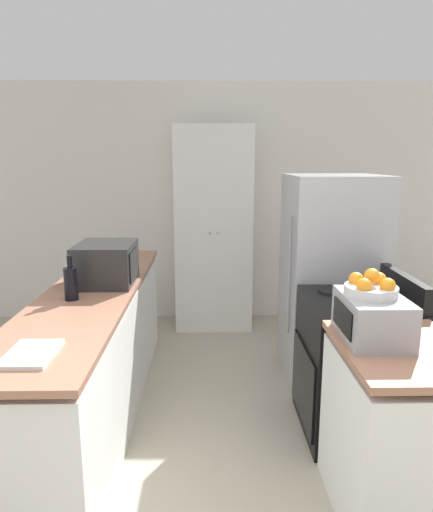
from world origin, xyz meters
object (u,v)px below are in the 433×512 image
object	(u,v)px
refrigerator	(330,279)
microwave	(106,263)
pantry_cabinet	(213,229)
wine_bottle	(71,283)
fruit_bowl	(371,287)
toaster_oven	(372,318)
stove	(354,365)

from	to	relation	value
refrigerator	microwave	distance (m)	1.77
pantry_cabinet	wine_bottle	world-z (taller)	pantry_cabinet
wine_bottle	fruit_bowl	size ratio (longest dim) A/B	1.13
toaster_oven	wine_bottle	bearing A→B (deg)	158.01
stove	refrigerator	size ratio (longest dim) A/B	0.64
pantry_cabinet	refrigerator	bearing A→B (deg)	-52.93
microwave	pantry_cabinet	bearing A→B (deg)	63.86
stove	refrigerator	world-z (taller)	refrigerator
stove	refrigerator	xyz separation A→B (m)	(0.04, 0.79, 0.37)
pantry_cabinet	fruit_bowl	bearing A→B (deg)	-74.59
pantry_cabinet	refrigerator	xyz separation A→B (m)	(0.93, -1.24, -0.23)
refrigerator	fruit_bowl	size ratio (longest dim) A/B	6.56
fruit_bowl	stove	bearing A→B (deg)	75.94
microwave	wine_bottle	xyz separation A→B (m)	(-0.14, -0.40, -0.03)
fruit_bowl	pantry_cabinet	bearing A→B (deg)	105.41
refrigerator	microwave	size ratio (longest dim) A/B	3.46
microwave	wine_bottle	bearing A→B (deg)	-108.97
toaster_oven	fruit_bowl	bearing A→B (deg)	147.36
stove	toaster_oven	size ratio (longest dim) A/B	2.54
pantry_cabinet	stove	distance (m)	2.30
stove	microwave	bearing A→B (deg)	165.81
stove	microwave	distance (m)	1.83
stove	refrigerator	distance (m)	0.87
refrigerator	microwave	xyz separation A→B (m)	(-1.72, -0.37, 0.22)
pantry_cabinet	toaster_oven	world-z (taller)	pantry_cabinet
refrigerator	microwave	bearing A→B (deg)	-168.00
microwave	wine_bottle	size ratio (longest dim) A/B	1.68
microwave	fruit_bowl	world-z (taller)	fruit_bowl
pantry_cabinet	microwave	xyz separation A→B (m)	(-0.79, -1.60, -0.01)
toaster_oven	fruit_bowl	xyz separation A→B (m)	(-0.01, 0.01, 0.15)
stove	wine_bottle	world-z (taller)	wine_bottle
fruit_bowl	toaster_oven	bearing A→B (deg)	-32.64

